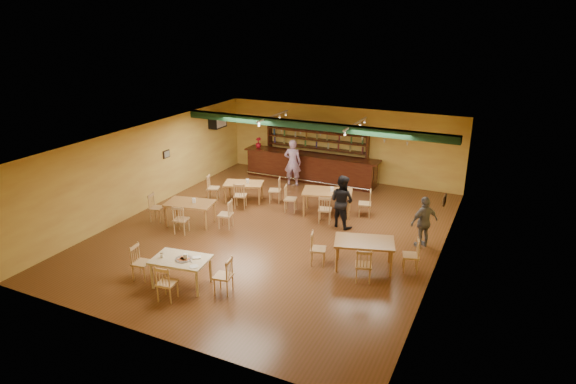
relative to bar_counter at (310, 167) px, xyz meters
The scene contains 23 objects.
floor 5.27m from the bar_counter, 79.12° to the right, with size 12.00×12.00×0.00m, color #583819.
ceiling_beam 3.44m from the bar_counter, 67.15° to the right, with size 10.00×0.30×0.25m, color black.
track_rail_left 3.06m from the bar_counter, 114.84° to the right, with size 0.05×2.50×0.05m, color silver.
track_rail_right 3.80m from the bar_counter, 36.21° to the right, with size 0.05×2.50×0.05m, color silver.
ac_unit 4.31m from the bar_counter, 166.00° to the right, with size 0.34×0.70×0.48m, color silver.
picture_left 5.86m from the bar_counter, 133.80° to the right, with size 0.04×0.34×0.28m, color black.
picture_right 7.64m from the bar_counter, 37.96° to the right, with size 0.04×0.34×0.28m, color black.
bar_counter is the anchor object (origin of this frame).
back_bar_hutch 0.85m from the bar_counter, 90.00° to the left, with size 4.45×0.40×2.28m, color #34100A.
poinsettia 2.55m from the bar_counter, behind, with size 0.24×0.24×0.44m, color red.
dining_table_a 3.49m from the bar_counter, 111.68° to the right, with size 1.40×0.84×0.70m, color #AD813D.
dining_table_b 3.64m from the bar_counter, 57.95° to the right, with size 1.67×1.00×0.83m, color #AD813D.
dining_table_c 6.11m from the bar_counter, 106.98° to the right, with size 1.53×0.92×0.76m, color #AD813D.
dining_table_d 7.54m from the bar_counter, 56.04° to the right, with size 1.58×0.95×0.79m, color #AD813D.
near_table 9.15m from the bar_counter, 87.95° to the right, with size 1.41×0.90×0.75m, color tan.
pizza_tray 9.15m from the bar_counter, 87.32° to the right, with size 0.40×0.40×0.01m, color silver.
parmesan_shaker 9.29m from the bar_counter, 90.77° to the right, with size 0.07×0.07×0.11m, color #EAE5C6.
napkin_stack 8.96m from the bar_counter, 85.66° to the right, with size 0.20×0.15×0.03m, color white.
pizza_server 9.11m from the bar_counter, 86.36° to the right, with size 0.32×0.09×0.00m, color silver.
side_plate 9.38m from the bar_counter, 84.62° to the right, with size 0.22×0.22×0.01m, color white.
patron_bar 1.00m from the bar_counter, 117.35° to the right, with size 0.68×0.45×1.88m, color #8E499F.
patron_right_a 4.76m from the bar_counter, 54.89° to the right, with size 0.84×0.66×1.73m, color black.
patron_right_b 6.89m from the bar_counter, 38.18° to the right, with size 0.92×0.38×1.57m, color slate.
Camera 1 is at (6.47, -12.75, 6.51)m, focal length 30.64 mm.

